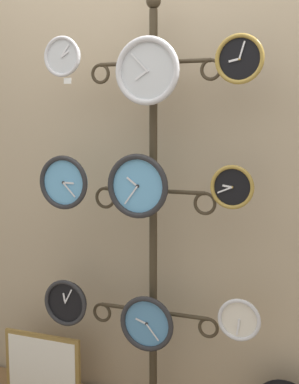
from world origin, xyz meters
TOP-DOWN VIEW (x-y plane):
  - shop_wall at (0.00, 0.57)m, footprint 4.40×0.04m
  - display_stand at (0.00, 0.41)m, footprint 0.67×0.34m
  - clock_top_left at (-0.43, 0.30)m, footprint 0.19×0.04m
  - clock_top_center at (0.01, 0.31)m, footprint 0.31×0.04m
  - clock_top_right at (0.43, 0.32)m, footprint 0.21×0.04m
  - clock_middle_left at (-0.43, 0.30)m, footprint 0.27×0.04m
  - clock_middle_center at (-0.03, 0.30)m, footprint 0.31×0.04m
  - clock_middle_right at (0.41, 0.33)m, footprint 0.20×0.04m
  - clock_bottom_left at (-0.45, 0.32)m, footprint 0.24×0.04m
  - clock_bottom_center at (-0.00, 0.33)m, footprint 0.28×0.04m
  - clock_bottom_right at (0.45, 0.33)m, footprint 0.20×0.04m
  - picture_frame at (-0.61, 0.33)m, footprint 0.46×0.02m
  - price_tag_upper at (-0.40, 0.30)m, footprint 0.04×0.00m

SIDE VIEW (x-z plane):
  - picture_frame at x=-0.61m, z-range 0.06..0.40m
  - clock_bottom_center at x=0.00m, z-range 0.42..0.69m
  - clock_bottom_left at x=-0.45m, z-range 0.48..0.73m
  - clock_bottom_right at x=0.45m, z-range 0.54..0.74m
  - display_stand at x=0.00m, z-range -0.26..1.85m
  - clock_middle_center at x=-0.03m, z-range 1.08..1.38m
  - clock_middle_left at x=-0.43m, z-range 1.10..1.36m
  - clock_middle_right at x=0.41m, z-range 1.14..1.34m
  - shop_wall at x=0.00m, z-range 0.00..2.80m
  - price_tag_upper at x=-0.40m, z-range 1.71..1.74m
  - clock_top_center at x=0.01m, z-range 1.60..1.91m
  - clock_top_right at x=0.43m, z-range 1.69..1.90m
  - clock_top_left at x=-0.43m, z-range 1.74..1.93m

